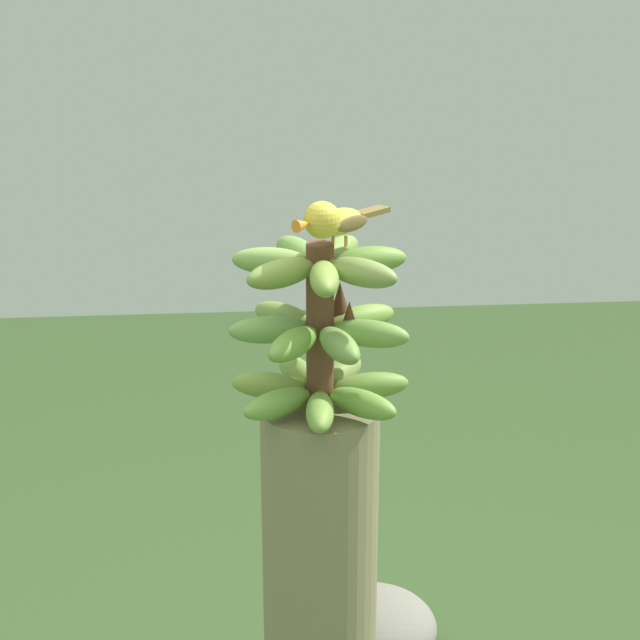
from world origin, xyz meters
name	(u,v)px	position (x,y,z in m)	size (l,w,h in m)	color
banana_bunch	(321,328)	(0.00, 0.00, 1.35)	(0.28, 0.29, 0.26)	brown
perched_bird	(331,221)	(-0.02, -0.01, 1.52)	(0.14, 0.16, 0.07)	#C68933
garden_rock	(374,626)	(1.02, -0.23, 0.09)	(0.35, 0.35, 0.18)	gray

